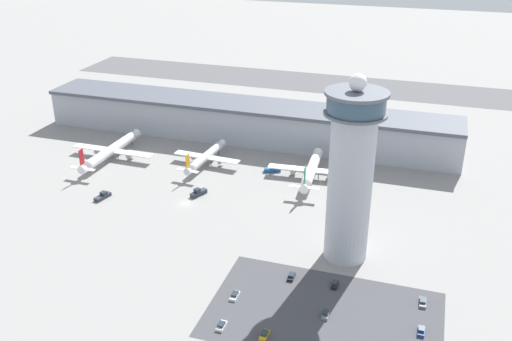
{
  "coord_description": "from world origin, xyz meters",
  "views": [
    {
      "loc": [
        84.46,
        -173.95,
        102.68
      ],
      "look_at": [
        23.77,
        14.03,
        11.1
      ],
      "focal_mm": 40.0,
      "sensor_mm": 36.0,
      "label": 1
    }
  ],
  "objects_px": {
    "airplane_gate_alpha": "(111,150)",
    "car_grey_coupe": "(423,302)",
    "control_tower": "(351,172)",
    "airplane_gate_bravo": "(206,157)",
    "service_truck_catering": "(103,196)",
    "car_maroon_suv": "(421,331)",
    "car_silver_sedan": "(326,314)",
    "service_truck_baggage": "(273,169)",
    "car_red_hatchback": "(291,276)",
    "service_truck_fuel": "(198,193)",
    "car_yellow_taxi": "(264,335)",
    "car_navy_sedan": "(335,284)",
    "airplane_gate_charlie": "(312,170)",
    "car_blue_compact": "(222,326)",
    "car_green_van": "(235,296)"
  },
  "relations": [
    {
      "from": "airplane_gate_bravo",
      "to": "car_grey_coupe",
      "type": "distance_m",
      "value": 118.2
    },
    {
      "from": "airplane_gate_alpha",
      "to": "airplane_gate_bravo",
      "type": "relative_size",
      "value": 1.3
    },
    {
      "from": "airplane_gate_bravo",
      "to": "car_green_van",
      "type": "height_order",
      "value": "airplane_gate_bravo"
    },
    {
      "from": "service_truck_fuel",
      "to": "car_blue_compact",
      "type": "relative_size",
      "value": 1.84
    },
    {
      "from": "airplane_gate_charlie",
      "to": "car_red_hatchback",
      "type": "distance_m",
      "value": 70.56
    },
    {
      "from": "service_truck_baggage",
      "to": "airplane_gate_bravo",
      "type": "bearing_deg",
      "value": -174.7
    },
    {
      "from": "airplane_gate_bravo",
      "to": "service_truck_fuel",
      "type": "height_order",
      "value": "airplane_gate_bravo"
    },
    {
      "from": "car_navy_sedan",
      "to": "airplane_gate_alpha",
      "type": "bearing_deg",
      "value": 150.79
    },
    {
      "from": "service_truck_catering",
      "to": "service_truck_fuel",
      "type": "relative_size",
      "value": 1.01
    },
    {
      "from": "service_truck_catering",
      "to": "car_navy_sedan",
      "type": "bearing_deg",
      "value": -16.33
    },
    {
      "from": "airplane_gate_charlie",
      "to": "car_maroon_suv",
      "type": "bearing_deg",
      "value": -59.54
    },
    {
      "from": "service_truck_catering",
      "to": "car_navy_sedan",
      "type": "relative_size",
      "value": 1.79
    },
    {
      "from": "airplane_gate_alpha",
      "to": "car_grey_coupe",
      "type": "relative_size",
      "value": 9.45
    },
    {
      "from": "service_truck_catering",
      "to": "car_silver_sedan",
      "type": "xyz_separation_m",
      "value": [
        96.34,
        -42.4,
        -0.29
      ]
    },
    {
      "from": "car_green_van",
      "to": "car_navy_sedan",
      "type": "xyz_separation_m",
      "value": [
        26.52,
        14.19,
        -0.01
      ]
    },
    {
      "from": "car_blue_compact",
      "to": "service_truck_catering",
      "type": "bearing_deg",
      "value": 141.73
    },
    {
      "from": "car_yellow_taxi",
      "to": "car_grey_coupe",
      "type": "distance_m",
      "value": 47.23
    },
    {
      "from": "car_silver_sedan",
      "to": "service_truck_baggage",
      "type": "bearing_deg",
      "value": 115.23
    },
    {
      "from": "car_red_hatchback",
      "to": "car_green_van",
      "type": "xyz_separation_m",
      "value": [
        -13.19,
        -14.08,
        -0.03
      ]
    },
    {
      "from": "car_red_hatchback",
      "to": "car_navy_sedan",
      "type": "bearing_deg",
      "value": 0.45
    },
    {
      "from": "airplane_gate_alpha",
      "to": "car_navy_sedan",
      "type": "bearing_deg",
      "value": -29.21
    },
    {
      "from": "car_navy_sedan",
      "to": "car_blue_compact",
      "type": "bearing_deg",
      "value": -132.72
    },
    {
      "from": "airplane_gate_alpha",
      "to": "airplane_gate_charlie",
      "type": "bearing_deg",
      "value": 4.22
    },
    {
      "from": "service_truck_fuel",
      "to": "car_red_hatchback",
      "type": "xyz_separation_m",
      "value": [
        48.56,
        -42.06,
        -0.48
      ]
    },
    {
      "from": "service_truck_fuel",
      "to": "car_grey_coupe",
      "type": "bearing_deg",
      "value": -25.98
    },
    {
      "from": "service_truck_catering",
      "to": "service_truck_fuel",
      "type": "bearing_deg",
      "value": 21.93
    },
    {
      "from": "car_green_van",
      "to": "car_navy_sedan",
      "type": "bearing_deg",
      "value": 28.14
    },
    {
      "from": "car_maroon_suv",
      "to": "car_silver_sedan",
      "type": "bearing_deg",
      "value": -177.9
    },
    {
      "from": "airplane_gate_bravo",
      "to": "car_red_hatchback",
      "type": "xyz_separation_m",
      "value": [
        56.59,
        -69.34,
        -3.47
      ]
    },
    {
      "from": "airplane_gate_charlie",
      "to": "service_truck_fuel",
      "type": "xyz_separation_m",
      "value": [
        -38.79,
        -27.72,
        -3.29
      ]
    },
    {
      "from": "car_red_hatchback",
      "to": "car_grey_coupe",
      "type": "distance_m",
      "value": 38.74
    },
    {
      "from": "service_truck_baggage",
      "to": "car_red_hatchback",
      "type": "distance_m",
      "value": 77.0
    },
    {
      "from": "airplane_gate_bravo",
      "to": "car_maroon_suv",
      "type": "distance_m",
      "value": 126.35
    },
    {
      "from": "control_tower",
      "to": "service_truck_catering",
      "type": "height_order",
      "value": "control_tower"
    },
    {
      "from": "control_tower",
      "to": "service_truck_fuel",
      "type": "height_order",
      "value": "control_tower"
    },
    {
      "from": "car_yellow_taxi",
      "to": "car_navy_sedan",
      "type": "relative_size",
      "value": 0.99
    },
    {
      "from": "service_truck_catering",
      "to": "car_grey_coupe",
      "type": "height_order",
      "value": "service_truck_catering"
    },
    {
      "from": "car_yellow_taxi",
      "to": "car_maroon_suv",
      "type": "bearing_deg",
      "value": 19.85
    },
    {
      "from": "control_tower",
      "to": "airplane_gate_bravo",
      "type": "relative_size",
      "value": 1.74
    },
    {
      "from": "car_grey_coupe",
      "to": "car_blue_compact",
      "type": "distance_m",
      "value": 57.6
    },
    {
      "from": "control_tower",
      "to": "airplane_gate_alpha",
      "type": "height_order",
      "value": "control_tower"
    },
    {
      "from": "car_grey_coupe",
      "to": "service_truck_baggage",
      "type": "bearing_deg",
      "value": 132.22
    },
    {
      "from": "airplane_gate_bravo",
      "to": "car_silver_sedan",
      "type": "bearing_deg",
      "value": -49.97
    },
    {
      "from": "service_truck_catering",
      "to": "car_grey_coupe",
      "type": "bearing_deg",
      "value": -13.31
    },
    {
      "from": "airplane_gate_charlie",
      "to": "car_maroon_suv",
      "type": "xyz_separation_m",
      "value": [
        48.79,
        -82.97,
        -3.74
      ]
    },
    {
      "from": "airplane_gate_alpha",
      "to": "car_silver_sedan",
      "type": "relative_size",
      "value": 10.38
    },
    {
      "from": "car_silver_sedan",
      "to": "car_blue_compact",
      "type": "bearing_deg",
      "value": -152.51
    },
    {
      "from": "car_navy_sedan",
      "to": "car_grey_coupe",
      "type": "bearing_deg",
      "value": -1.3
    },
    {
      "from": "control_tower",
      "to": "car_green_van",
      "type": "bearing_deg",
      "value": -130.13
    },
    {
      "from": "airplane_gate_charlie",
      "to": "service_truck_fuel",
      "type": "height_order",
      "value": "airplane_gate_charlie"
    }
  ]
}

